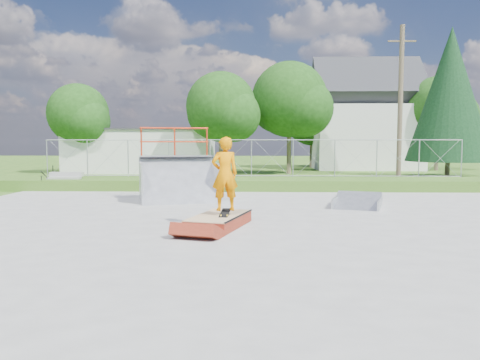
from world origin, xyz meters
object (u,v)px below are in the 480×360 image
at_px(grind_box, 219,221).
at_px(quarter_pipe, 178,164).
at_px(skater, 225,177).
at_px(flat_bank_ramp, 357,202).

xyz_separation_m(grind_box, quarter_pipe, (-1.89, 5.20, 1.20)).
bearing_deg(quarter_pipe, skater, -84.77).
bearing_deg(skater, grind_box, -19.74).
bearing_deg(flat_bank_ramp, skater, -120.53).
bearing_deg(skater, quarter_pipe, -85.63).
height_order(grind_box, flat_bank_ramp, flat_bank_ramp).
relative_size(grind_box, quarter_pipe, 0.89).
distance_m(flat_bank_ramp, skater, 5.60).
distance_m(grind_box, flat_bank_ramp, 5.60).
relative_size(grind_box, flat_bank_ramp, 1.56).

